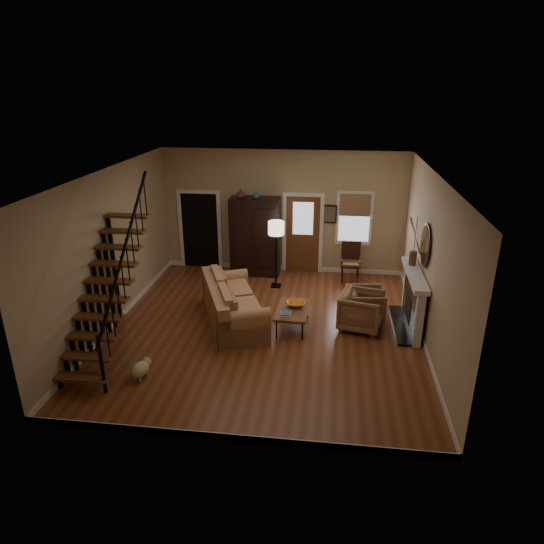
# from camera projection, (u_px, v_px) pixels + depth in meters

# --- Properties ---
(room) EXTENTS (7.00, 7.33, 3.30)m
(room) POSITION_uv_depth(u_px,v_px,m) (258.00, 236.00, 11.47)
(room) COLOR brown
(room) RESTS_ON ground
(staircase) EXTENTS (0.94, 2.80, 3.20)m
(staircase) POSITION_uv_depth(u_px,v_px,m) (105.00, 276.00, 8.89)
(staircase) COLOR brown
(staircase) RESTS_ON ground
(fireplace) EXTENTS (0.33, 1.95, 2.30)m
(fireplace) POSITION_uv_depth(u_px,v_px,m) (415.00, 295.00, 10.17)
(fireplace) COLOR black
(fireplace) RESTS_ON ground
(armoire) EXTENTS (1.30, 0.60, 2.10)m
(armoire) POSITION_uv_depth(u_px,v_px,m) (255.00, 237.00, 12.95)
(armoire) COLOR black
(armoire) RESTS_ON ground
(vase_a) EXTENTS (0.24, 0.24, 0.25)m
(vase_a) POSITION_uv_depth(u_px,v_px,m) (241.00, 194.00, 12.47)
(vase_a) COLOR #4C2619
(vase_a) RESTS_ON armoire
(vase_b) EXTENTS (0.20, 0.20, 0.21)m
(vase_b) POSITION_uv_depth(u_px,v_px,m) (256.00, 195.00, 12.43)
(vase_b) COLOR #334C60
(vase_b) RESTS_ON armoire
(sofa) EXTENTS (1.88, 2.64, 0.90)m
(sofa) POSITION_uv_depth(u_px,v_px,m) (234.00, 303.00, 10.46)
(sofa) COLOR tan
(sofa) RESTS_ON ground
(coffee_table) EXTENTS (0.72, 1.18, 0.44)m
(coffee_table) POSITION_uv_depth(u_px,v_px,m) (293.00, 318.00, 10.33)
(coffee_table) COLOR brown
(coffee_table) RESTS_ON ground
(bowl) EXTENTS (0.39, 0.39, 0.10)m
(bowl) POSITION_uv_depth(u_px,v_px,m) (296.00, 304.00, 10.36)
(bowl) COLOR orange
(bowl) RESTS_ON coffee_table
(books) EXTENTS (0.21, 0.29, 0.05)m
(books) POSITION_uv_depth(u_px,v_px,m) (286.00, 314.00, 9.98)
(books) COLOR beige
(books) RESTS_ON coffee_table
(armchair_left) EXTENTS (1.06, 1.04, 0.81)m
(armchair_left) POSITION_uv_depth(u_px,v_px,m) (361.00, 311.00, 10.24)
(armchair_left) COLOR brown
(armchair_left) RESTS_ON ground
(armchair_right) EXTENTS (0.89, 0.87, 0.74)m
(armchair_right) POSITION_uv_depth(u_px,v_px,m) (365.00, 305.00, 10.59)
(armchair_right) COLOR brown
(armchair_right) RESTS_ON ground
(floor_lamp) EXTENTS (0.41, 0.41, 1.73)m
(floor_lamp) POSITION_uv_depth(u_px,v_px,m) (276.00, 255.00, 12.15)
(floor_lamp) COLOR black
(floor_lamp) RESTS_ON ground
(side_chair) EXTENTS (0.54, 0.54, 1.02)m
(side_chair) POSITION_uv_depth(u_px,v_px,m) (350.00, 262.00, 12.67)
(side_chair) COLOR #321910
(side_chair) RESTS_ON ground
(dog) EXTENTS (0.37, 0.50, 0.33)m
(dog) POSITION_uv_depth(u_px,v_px,m) (140.00, 370.00, 8.56)
(dog) COLOR beige
(dog) RESTS_ON ground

